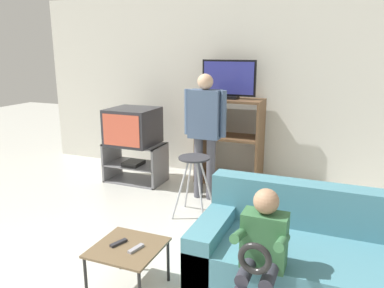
% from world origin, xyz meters
% --- Properties ---
extents(wall_back, '(6.40, 0.06, 2.60)m').
position_xyz_m(wall_back, '(0.00, 3.96, 1.30)').
color(wall_back, silver).
rests_on(wall_back, ground_plane).
extents(tv_stand, '(0.82, 0.48, 0.55)m').
position_xyz_m(tv_stand, '(-1.23, 3.17, 0.27)').
color(tv_stand, slate).
rests_on(tv_stand, ground_plane).
extents(television_main, '(0.63, 0.61, 0.50)m').
position_xyz_m(television_main, '(-1.23, 3.15, 0.80)').
color(television_main, '#2D2D33').
rests_on(television_main, tv_stand).
extents(media_shelf, '(0.89, 0.46, 1.18)m').
position_xyz_m(media_shelf, '(-0.00, 3.66, 0.60)').
color(media_shelf, brown).
rests_on(media_shelf, ground_plane).
extents(television_flat, '(0.74, 0.20, 0.52)m').
position_xyz_m(television_flat, '(-0.03, 3.66, 1.42)').
color(television_flat, black).
rests_on(television_flat, media_shelf).
extents(folding_stool, '(0.40, 0.39, 0.69)m').
position_xyz_m(folding_stool, '(-0.03, 2.42, 0.55)').
color(folding_stool, '#B7B7BC').
rests_on(folding_stool, ground_plane).
extents(snack_table, '(0.50, 0.50, 0.38)m').
position_xyz_m(snack_table, '(0.01, 0.97, 0.34)').
color(snack_table, brown).
rests_on(snack_table, ground_plane).
extents(remote_control_black, '(0.08, 0.15, 0.02)m').
position_xyz_m(remote_control_black, '(-0.08, 0.97, 0.39)').
color(remote_control_black, '#232328').
rests_on(remote_control_black, snack_table).
extents(remote_control_white, '(0.07, 0.15, 0.02)m').
position_xyz_m(remote_control_white, '(0.09, 0.95, 0.39)').
color(remote_control_white, gray).
rests_on(remote_control_white, snack_table).
extents(couch, '(1.93, 0.88, 0.76)m').
position_xyz_m(couch, '(1.38, 1.52, 0.26)').
color(couch, teal).
rests_on(couch, ground_plane).
extents(person_standing_adult, '(0.53, 0.20, 1.55)m').
position_xyz_m(person_standing_adult, '(-0.11, 2.96, 0.94)').
color(person_standing_adult, '#4C4C56').
rests_on(person_standing_adult, ground_plane).
extents(person_seated_child, '(0.33, 0.43, 0.94)m').
position_xyz_m(person_seated_child, '(1.01, 1.01, 0.55)').
color(person_seated_child, '#2D2D38').
rests_on(person_seated_child, ground_plane).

